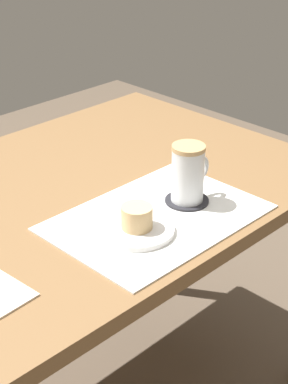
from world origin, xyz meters
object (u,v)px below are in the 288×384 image
pastry (135,218)px  dining_table (68,225)px  coffee_mug (188,173)px  pastry_plate (136,230)px

pastry → dining_table: bearing=89.0°
pastry → coffee_mug: (0.18, 0.01, 0.04)m
pastry_plate → dining_table: bearing=89.0°
pastry → coffee_mug: bearing=4.6°
dining_table → coffee_mug: (0.18, -0.22, 0.15)m
coffee_mug → dining_table: bearing=128.5°
pastry_plate → coffee_mug: bearing=4.6°
coffee_mug → pastry: bearing=-175.4°
dining_table → coffee_mug: coffee_mug is taller
pastry → coffee_mug: size_ratio=0.49×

